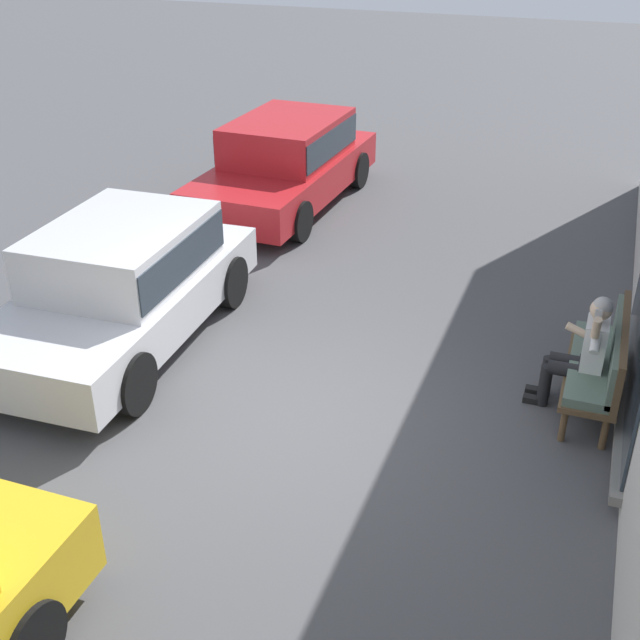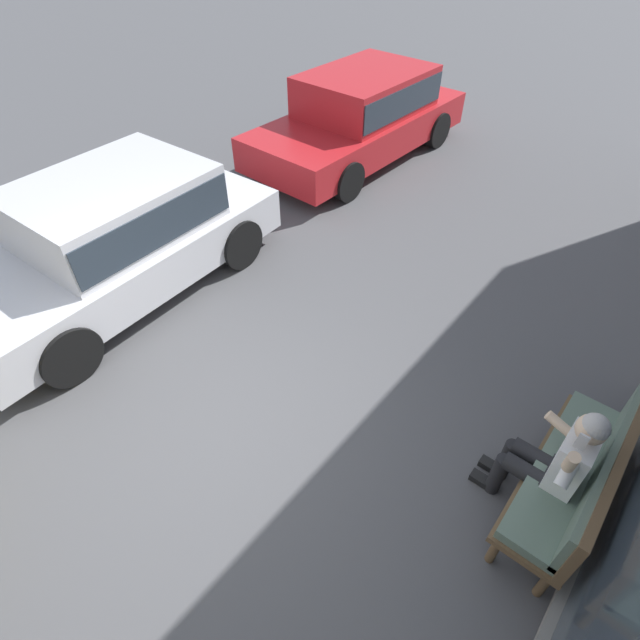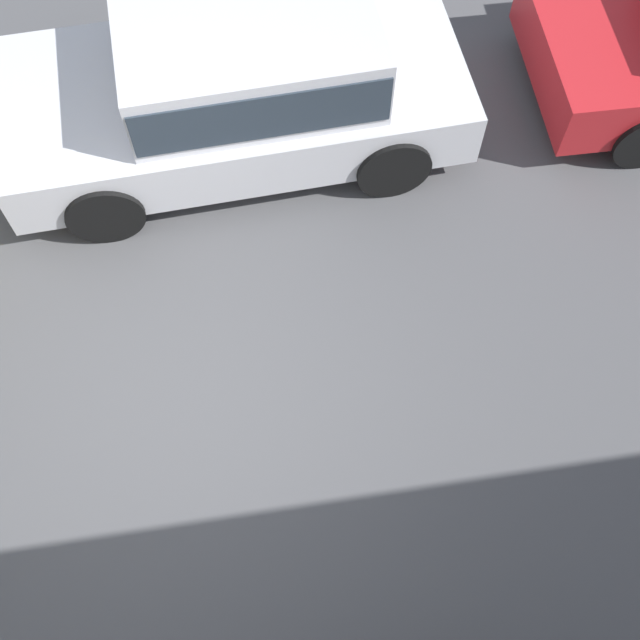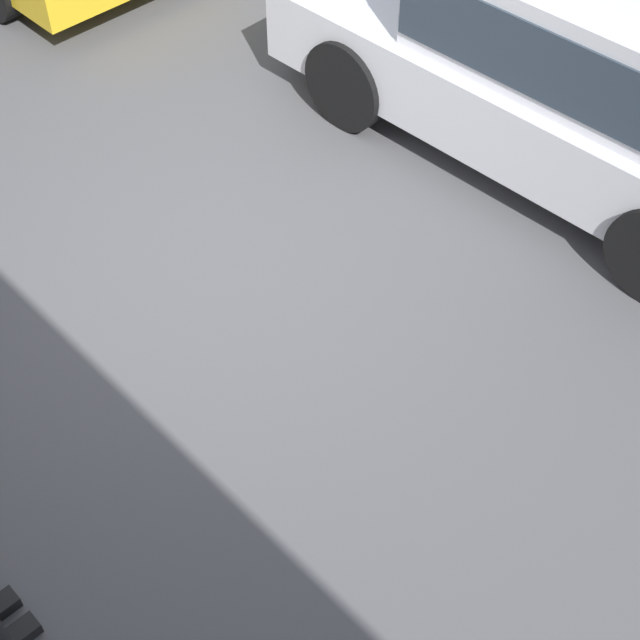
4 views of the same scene
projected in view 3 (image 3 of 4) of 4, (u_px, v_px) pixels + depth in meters
The scene contains 2 objects.
ground_plane at pixel (181, 394), 6.47m from camera, with size 60.00×60.00×0.00m, color #4C4C4F.
parked_car_mid at pixel (240, 76), 6.99m from camera, with size 4.18×2.04×1.46m.
Camera 3 is at (-0.73, 2.60, 6.01)m, focal length 45.00 mm.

